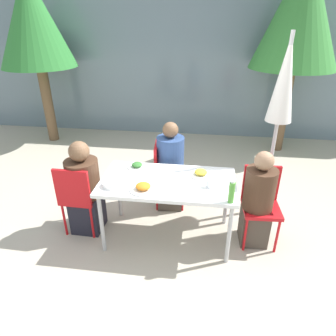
{
  "coord_description": "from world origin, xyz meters",
  "views": [
    {
      "loc": [
        0.37,
        -2.8,
        2.35
      ],
      "look_at": [
        0.0,
        0.0,
        0.91
      ],
      "focal_mm": 32.0,
      "sensor_mm": 36.0,
      "label": 1
    }
  ],
  "objects": [
    {
      "name": "bottle",
      "position": [
        0.65,
        -0.34,
        0.87
      ],
      "size": [
        0.06,
        0.06,
        0.23
      ],
      "color": "#51A338",
      "rests_on": "dining_table"
    },
    {
      "name": "chair_left",
      "position": [
        -1.03,
        -0.05,
        0.53
      ],
      "size": [
        0.41,
        0.41,
        0.89
      ],
      "rotation": [
        0.0,
        0.0,
        -0.03
      ],
      "color": "red",
      "rests_on": "ground"
    },
    {
      "name": "person_far",
      "position": [
        -0.06,
        0.65,
        0.57
      ],
      "size": [
        0.35,
        0.35,
        1.2
      ],
      "rotation": [
        0.0,
        0.0,
        -1.49
      ],
      "color": "#473D33",
      "rests_on": "ground"
    },
    {
      "name": "salad_bowl",
      "position": [
        -0.57,
        -0.19,
        0.78
      ],
      "size": [
        0.2,
        0.2,
        0.05
      ],
      "color": "white",
      "rests_on": "dining_table"
    },
    {
      "name": "building_facade",
      "position": [
        0.0,
        3.62,
        1.5
      ],
      "size": [
        10.0,
        0.2,
        3.0
      ],
      "color": "slate",
      "rests_on": "ground"
    },
    {
      "name": "tree_behind_right",
      "position": [
        -2.82,
        2.81,
        2.26
      ],
      "size": [
        1.39,
        1.39,
        3.1
      ],
      "color": "brown",
      "rests_on": "ground"
    },
    {
      "name": "plate_1",
      "position": [
        -0.4,
        0.25,
        0.78
      ],
      "size": [
        0.23,
        0.23,
        0.06
      ],
      "color": "white",
      "rests_on": "dining_table"
    },
    {
      "name": "plate_2",
      "position": [
        0.35,
        0.16,
        0.79
      ],
      "size": [
        0.25,
        0.25,
        0.07
      ],
      "color": "white",
      "rests_on": "dining_table"
    },
    {
      "name": "plate_0",
      "position": [
        -0.22,
        -0.23,
        0.79
      ],
      "size": [
        0.28,
        0.28,
        0.08
      ],
      "color": "white",
      "rests_on": "dining_table"
    },
    {
      "name": "person_left",
      "position": [
        -0.98,
        0.03,
        0.53
      ],
      "size": [
        0.38,
        0.38,
        1.15
      ],
      "rotation": [
        0.0,
        0.0,
        -0.03
      ],
      "color": "black",
      "rests_on": "ground"
    },
    {
      "name": "ground_plane",
      "position": [
        0.0,
        0.0,
        0.0
      ],
      "size": [
        24.0,
        24.0,
        0.0
      ],
      "primitive_type": "plane",
      "color": "#B2A893"
    },
    {
      "name": "chair_right",
      "position": [
        1.03,
        0.12,
        0.53
      ],
      "size": [
        0.42,
        0.42,
        0.89
      ],
      "rotation": [
        0.0,
        0.0,
        -3.1
      ],
      "color": "red",
      "rests_on": "ground"
    },
    {
      "name": "tree_behind_left",
      "position": [
        1.78,
        2.89,
        2.42
      ],
      "size": [
        1.47,
        1.47,
        3.35
      ],
      "color": "brown",
      "rests_on": "ground"
    },
    {
      "name": "closed_umbrella",
      "position": [
        1.2,
        0.7,
        1.6
      ],
      "size": [
        0.36,
        0.36,
        2.22
      ],
      "color": "#333333",
      "rests_on": "ground"
    },
    {
      "name": "drinking_cup",
      "position": [
        0.45,
        -0.09,
        0.8
      ],
      "size": [
        0.07,
        0.07,
        0.08
      ],
      "color": "white",
      "rests_on": "dining_table"
    },
    {
      "name": "chair_far",
      "position": [
        -0.14,
        0.69,
        0.53
      ],
      "size": [
        0.43,
        0.43,
        0.89
      ],
      "rotation": [
        0.0,
        0.0,
        -1.49
      ],
      "color": "red",
      "rests_on": "ground"
    },
    {
      "name": "person_right",
      "position": [
        0.98,
        0.04,
        0.53
      ],
      "size": [
        0.33,
        0.33,
        1.13
      ],
      "rotation": [
        0.0,
        0.0,
        -3.1
      ],
      "color": "#473D33",
      "rests_on": "ground"
    },
    {
      "name": "dining_table",
      "position": [
        0.0,
        0.0,
        0.7
      ],
      "size": [
        1.47,
        0.8,
        0.76
      ],
      "color": "white",
      "rests_on": "ground"
    }
  ]
}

